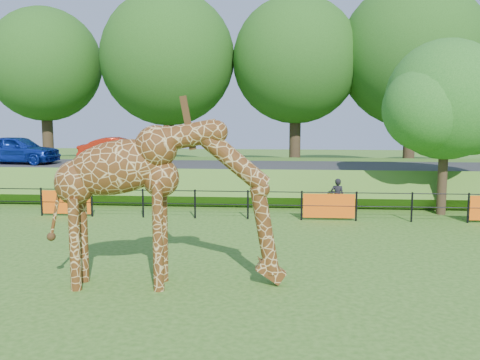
{
  "coord_description": "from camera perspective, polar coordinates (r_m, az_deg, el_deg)",
  "views": [
    {
      "loc": [
        1.32,
        -11.64,
        4.03
      ],
      "look_at": [
        0.03,
        4.0,
        2.0
      ],
      "focal_mm": 40.0,
      "sensor_mm": 36.0,
      "label": 1
    }
  ],
  "objects": [
    {
      "name": "giraffe",
      "position": [
        12.31,
        -7.79,
        -2.49
      ],
      "size": [
        5.49,
        1.45,
        3.88
      ],
      "primitive_type": null,
      "rotation": [
        0.0,
        0.0,
        0.08
      ],
      "color": "#593112",
      "rests_on": "ground"
    },
    {
      "name": "road",
      "position": [
        25.81,
        1.75,
        1.43
      ],
      "size": [
        40.0,
        5.0,
        0.12
      ],
      "primitive_type": "cube",
      "color": "#2A2A2C",
      "rests_on": "embankment"
    },
    {
      "name": "car_red",
      "position": [
        27.25,
        -12.69,
        3.08
      ],
      "size": [
        4.14,
        1.98,
        1.31
      ],
      "primitive_type": "imported",
      "rotation": [
        0.0,
        0.0,
        1.73
      ],
      "color": "red",
      "rests_on": "road"
    },
    {
      "name": "bg_tree_line",
      "position": [
        33.79,
        5.8,
        12.71
      ],
      "size": [
        37.3,
        8.8,
        11.82
      ],
      "color": "#372818",
      "rests_on": "ground"
    },
    {
      "name": "perimeter_fence",
      "position": [
        19.99,
        0.85,
        -2.65
      ],
      "size": [
        28.07,
        0.1,
        1.1
      ],
      "primitive_type": null,
      "color": "black",
      "rests_on": "ground"
    },
    {
      "name": "visitor",
      "position": [
        21.18,
        10.35,
        -1.75
      ],
      "size": [
        0.6,
        0.47,
        1.43
      ],
      "primitive_type": "imported",
      "rotation": [
        0.0,
        0.0,
        2.87
      ],
      "color": "black",
      "rests_on": "ground"
    },
    {
      "name": "car_blue",
      "position": [
        28.89,
        -22.63,
        3.02
      ],
      "size": [
        4.29,
        2.11,
        1.41
      ],
      "primitive_type": "imported",
      "rotation": [
        0.0,
        0.0,
        1.46
      ],
      "color": "#1535AC",
      "rests_on": "road"
    },
    {
      "name": "ground",
      "position": [
        12.39,
        -1.71,
        -11.62
      ],
      "size": [
        90.0,
        90.0,
        0.0
      ],
      "primitive_type": "plane",
      "color": "#326519",
      "rests_on": "ground"
    },
    {
      "name": "embankment",
      "position": [
        27.38,
        1.91,
        0.28
      ],
      "size": [
        40.0,
        9.0,
        1.3
      ],
      "primitive_type": "cube",
      "color": "#326519",
      "rests_on": "ground"
    },
    {
      "name": "tree_east",
      "position": [
        22.18,
        21.34,
        7.52
      ],
      "size": [
        5.4,
        4.71,
        6.76
      ],
      "color": "#372818",
      "rests_on": "ground"
    }
  ]
}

